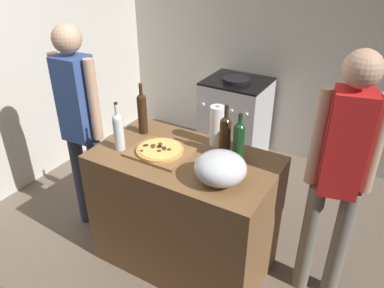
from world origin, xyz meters
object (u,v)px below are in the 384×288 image
mixing_bowl (220,168)px  stove (235,119)px  person_in_stripes (80,120)px  wine_bottle_green (119,130)px  wine_bottle_dark (225,134)px  wine_bottle_clear (142,112)px  paper_towel_roll (217,126)px  person_in_red (340,170)px  wine_bottle_amber (239,141)px  pizza (160,150)px

mixing_bowl → stove: (-0.67, 1.75, -0.56)m
person_in_stripes → stove: bearing=71.6°
stove → wine_bottle_green: bearing=-93.3°
wine_bottle_dark → person_in_stripes: bearing=-169.2°
wine_bottle_clear → paper_towel_roll: bearing=11.9°
paper_towel_roll → wine_bottle_dark: size_ratio=0.82×
person_in_stripes → person_in_red: bearing=8.4°
wine_bottle_green → wine_bottle_dark: bearing=24.1°
paper_towel_roll → wine_bottle_amber: wine_bottle_amber is taller
wine_bottle_green → mixing_bowl: bearing=-0.3°
wine_bottle_green → person_in_stripes: bearing=169.8°
wine_bottle_dark → wine_bottle_clear: 0.67m
paper_towel_roll → wine_bottle_clear: (-0.55, -0.12, 0.03)m
stove → mixing_bowl: bearing=-68.9°
pizza → wine_bottle_green: bearing=-162.7°
stove → wine_bottle_clear: bearing=-94.4°
mixing_bowl → wine_bottle_amber: bearing=90.1°
person_in_stripes → person_in_red: (1.84, 0.27, 0.00)m
mixing_bowl → stove: mixing_bowl is taller
pizza → stove: 1.74m
wine_bottle_amber → mixing_bowl: bearing=-89.9°
stove → wine_bottle_amber: bearing=-65.7°
wine_bottle_clear → stove: wine_bottle_clear is taller
wine_bottle_green → person_in_red: bearing=14.3°
stove → person_in_red: (1.28, -1.39, 0.55)m
wine_bottle_green → wine_bottle_amber: (0.77, 0.25, 0.01)m
wine_bottle_clear → pizza: bearing=-34.5°
wine_bottle_clear → stove: 1.60m
pizza → person_in_red: bearing=13.5°
wine_bottle_dark → mixing_bowl: bearing=-68.7°
wine_bottle_amber → pizza: bearing=-161.6°
paper_towel_roll → wine_bottle_green: (-0.54, -0.40, 0.00)m
wine_bottle_dark → stove: 1.67m
wine_bottle_amber → wine_bottle_clear: wine_bottle_clear is taller
stove → person_in_red: bearing=-47.3°
pizza → wine_bottle_dark: 0.45m
wine_bottle_dark → person_in_red: (0.73, 0.06, -0.07)m
person_in_stripes → wine_bottle_clear: bearing=24.5°
mixing_bowl → person_in_red: size_ratio=0.18×
stove → pizza: bearing=-84.0°
wine_bottle_amber → wine_bottle_clear: bearing=177.8°
wine_bottle_green → person_in_stripes: 0.46m
mixing_bowl → paper_towel_roll: paper_towel_roll is taller
wine_bottle_clear → person_in_stripes: bearing=-155.5°
mixing_bowl → wine_bottle_clear: (-0.78, 0.29, 0.07)m
wine_bottle_green → person_in_red: person_in_red is taller
mixing_bowl → pizza: bearing=169.9°
person_in_red → paper_towel_roll: bearing=176.9°
wine_bottle_clear → person_in_stripes: size_ratio=0.23×
wine_bottle_amber → stove: size_ratio=0.37×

